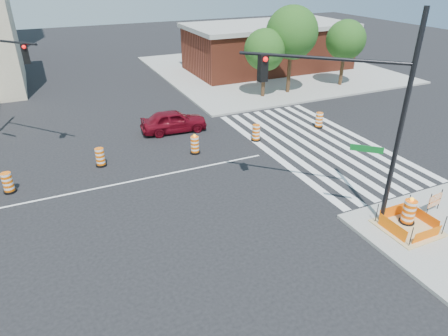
# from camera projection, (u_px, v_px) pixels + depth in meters

# --- Properties ---
(ground) EXTENTS (120.00, 120.00, 0.00)m
(ground) POSITION_uv_depth(u_px,v_px,m) (140.00, 180.00, 20.49)
(ground) COLOR black
(ground) RESTS_ON ground
(sidewalk_ne) EXTENTS (22.00, 22.00, 0.15)m
(sidewalk_ne) POSITION_uv_depth(u_px,v_px,m) (267.00, 69.00, 41.68)
(sidewalk_ne) COLOR gray
(sidewalk_ne) RESTS_ON ground
(crosswalk_east) EXTENTS (6.75, 13.50, 0.01)m
(crosswalk_east) POSITION_uv_depth(u_px,v_px,m) (315.00, 144.00, 24.54)
(crosswalk_east) COLOR silver
(crosswalk_east) RESTS_ON ground
(lane_centerline) EXTENTS (14.00, 0.12, 0.01)m
(lane_centerline) POSITION_uv_depth(u_px,v_px,m) (140.00, 180.00, 20.49)
(lane_centerline) COLOR silver
(lane_centerline) RESTS_ON ground
(excavation_pit) EXTENTS (2.20, 2.20, 0.90)m
(excavation_pit) POSITION_uv_depth(u_px,v_px,m) (408.00, 227.00, 16.44)
(excavation_pit) COLOR tan
(excavation_pit) RESTS_ON ground
(brick_storefront) EXTENTS (16.50, 8.50, 4.60)m
(brick_storefront) POSITION_uv_depth(u_px,v_px,m) (268.00, 47.00, 40.65)
(brick_storefront) COLOR maroon
(brick_storefront) RESTS_ON ground
(red_coupe) EXTENTS (4.39, 2.03, 1.46)m
(red_coupe) POSITION_uv_depth(u_px,v_px,m) (174.00, 121.00, 26.05)
(red_coupe) COLOR #630814
(red_coupe) RESTS_ON ground
(signal_pole_se) EXTENTS (4.80, 4.52, 8.52)m
(signal_pole_se) POSITION_uv_depth(u_px,v_px,m) (355.00, 102.00, 15.17)
(signal_pole_se) COLOR black
(signal_pole_se) RESTS_ON ground
(pit_drum) EXTENTS (0.64, 0.64, 1.26)m
(pit_drum) POSITION_uv_depth(u_px,v_px,m) (409.00, 213.00, 16.57)
(pit_drum) COLOR black
(pit_drum) RESTS_ON ground
(barricade) EXTENTS (0.85, 0.13, 1.00)m
(barricade) POSITION_uv_depth(u_px,v_px,m) (435.00, 200.00, 17.37)
(barricade) COLOR #F25F05
(barricade) RESTS_ON ground
(tree_north_c) EXTENTS (3.27, 3.24, 5.50)m
(tree_north_c) POSITION_uv_depth(u_px,v_px,m) (265.00, 52.00, 31.36)
(tree_north_c) COLOR #382314
(tree_north_c) RESTS_ON ground
(tree_north_d) EXTENTS (4.17, 4.17, 7.09)m
(tree_north_d) POSITION_uv_depth(u_px,v_px,m) (292.00, 35.00, 31.92)
(tree_north_d) COLOR #382314
(tree_north_d) RESTS_ON ground
(tree_north_e) EXTENTS (3.41, 3.38, 5.74)m
(tree_north_e) POSITION_uv_depth(u_px,v_px,m) (346.00, 42.00, 34.37)
(tree_north_e) COLOR #382314
(tree_north_e) RESTS_ON ground
(median_drum_1) EXTENTS (0.60, 0.60, 1.02)m
(median_drum_1) POSITION_uv_depth(u_px,v_px,m) (8.00, 183.00, 19.18)
(median_drum_1) COLOR black
(median_drum_1) RESTS_ON ground
(median_drum_2) EXTENTS (0.60, 0.60, 1.02)m
(median_drum_2) POSITION_uv_depth(u_px,v_px,m) (100.00, 158.00, 21.70)
(median_drum_2) COLOR black
(median_drum_2) RESTS_ON ground
(median_drum_3) EXTENTS (0.60, 0.60, 1.18)m
(median_drum_3) POSITION_uv_depth(u_px,v_px,m) (195.00, 145.00, 23.15)
(median_drum_3) COLOR black
(median_drum_3) RESTS_ON ground
(median_drum_4) EXTENTS (0.60, 0.60, 1.02)m
(median_drum_4) POSITION_uv_depth(u_px,v_px,m) (256.00, 133.00, 24.82)
(median_drum_4) COLOR black
(median_drum_4) RESTS_ON ground
(median_drum_5) EXTENTS (0.60, 0.60, 1.02)m
(median_drum_5) POSITION_uv_depth(u_px,v_px,m) (319.00, 121.00, 26.82)
(median_drum_5) COLOR black
(median_drum_5) RESTS_ON ground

